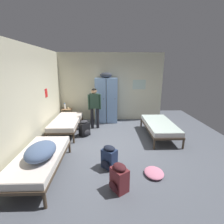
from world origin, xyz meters
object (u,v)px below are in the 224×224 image
bedding_heap (41,151)px  locker_bank (106,99)px  shelf_unit (67,114)px  water_bottle (65,106)px  bed_left_front (40,158)px  person_traveler (94,105)px  lotion_bottle (68,108)px  bed_right (159,125)px  backpack_black (85,128)px  backpack_navy (109,158)px  clothes_pile_pink (154,173)px  bed_left_rear (67,122)px  backpack_maroon (119,178)px

bedding_heap → locker_bank: bearing=70.3°
shelf_unit → water_bottle: (-0.08, 0.02, 0.33)m
bed_left_front → person_traveler: (0.99, 2.77, 0.54)m
lotion_bottle → water_bottle: bearing=158.2°
bed_right → lotion_bottle: size_ratio=14.41×
water_bottle → backpack_black: bearing=-56.4°
shelf_unit → backpack_navy: bearing=-62.6°
shelf_unit → clothes_pile_pink: shelf_unit is taller
locker_bank → shelf_unit: (-1.67, 0.03, -0.62)m
bed_right → bed_left_rear: 3.25m
shelf_unit → backpack_maroon: shelf_unit is taller
bed_right → bed_left_rear: same height
bed_left_front → lotion_bottle: size_ratio=14.41×
shelf_unit → locker_bank: bearing=-1.0°
water_bottle → backpack_black: water_bottle is taller
bed_left_rear → backpack_navy: 2.69m
bed_left_rear → locker_bank: bearing=38.2°
bed_left_rear → backpack_black: size_ratio=3.45×
locker_bank → lotion_bottle: bearing=-179.6°
bed_left_front → water_bottle: size_ratio=7.77×
shelf_unit → person_traveler: bearing=-32.7°
backpack_navy → clothes_pile_pink: backpack_navy is taller
bed_right → water_bottle: bearing=155.3°
backpack_navy → backpack_maroon: same height
bed_left_rear → backpack_maroon: 3.40m
person_traveler → lotion_bottle: person_traveler is taller
bed_right → backpack_black: size_ratio=3.45×
shelf_unit → water_bottle: bearing=166.0°
person_traveler → bed_left_front: bearing=-109.6°
backpack_navy → person_traveler: bearing=101.1°
lotion_bottle → backpack_black: bearing=-59.5°
backpack_maroon → bedding_heap: bearing=165.8°
person_traveler → clothes_pile_pink: person_traveler is taller
clothes_pile_pink → bed_left_rear: bearing=134.5°
bedding_heap → water_bottle: bearing=96.7°
bed_left_front → backpack_black: bearing=71.6°
locker_bank → shelf_unit: bearing=179.0°
locker_bank → backpack_maroon: (0.25, -4.07, -0.71)m
shelf_unit → bedding_heap: bedding_heap is taller
backpack_navy → shelf_unit: bearing=117.4°
locker_bank → bedding_heap: 3.92m
bed_left_front → bed_right: (3.22, 1.96, 0.00)m
person_traveler → clothes_pile_pink: bearing=-62.6°
bed_left_front → backpack_navy: 1.51m
water_bottle → lotion_bottle: bearing=-21.8°
bed_left_front → person_traveler: bearing=70.4°
lotion_bottle → backpack_maroon: bearing=-65.4°
water_bottle → backpack_maroon: 4.60m
clothes_pile_pink → water_bottle: bearing=127.3°
bed_left_front → bed_right: size_ratio=1.00×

